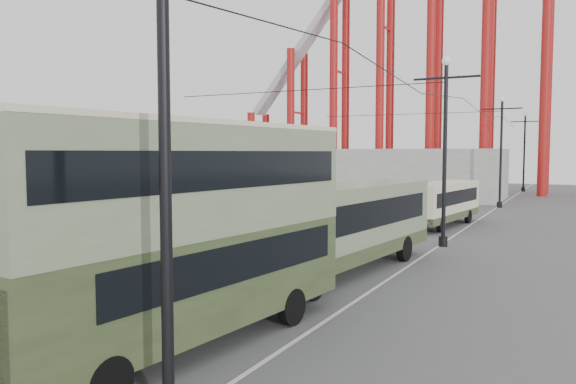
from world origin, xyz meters
The scene contains 10 objects.
ground centered at (0.00, 0.00, 0.00)m, with size 160.00×160.00×0.00m, color #555457.
road_markings centered at (-0.86, 19.70, 0.01)m, with size 12.52×120.00×0.01m.
lamp_post_mid centered at (5.60, 18.00, 4.68)m, with size 3.20×0.44×9.32m.
lamp_post_far centered at (5.60, 40.00, 4.68)m, with size 3.20×0.44×9.32m.
lamp_post_distant centered at (5.60, 62.00, 4.68)m, with size 3.20×0.44×9.32m.
fairground_shed centered at (-6.00, 47.00, 2.50)m, with size 22.00×10.00×5.00m, color gray.
double_decker_bus centered at (3.28, 0.50, 3.03)m, with size 3.64×10.29×5.41m.
single_decker_green centered at (3.34, 9.91, 1.92)m, with size 4.00×12.24×3.40m.
single_decker_cream centered at (3.79, 25.72, 1.55)m, with size 3.29×9.06×2.75m.
pedestrian centered at (0.58, 10.60, 1.00)m, with size 0.73×0.48×1.99m, color black.
Camera 1 is at (11.53, -10.10, 4.68)m, focal length 35.00 mm.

